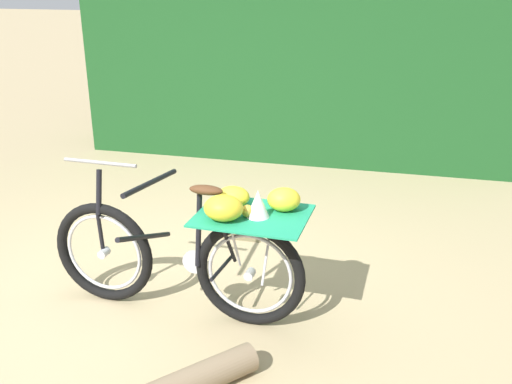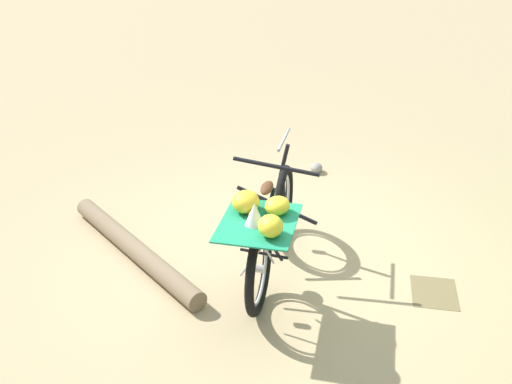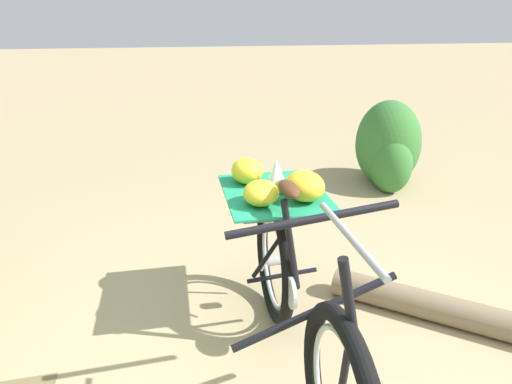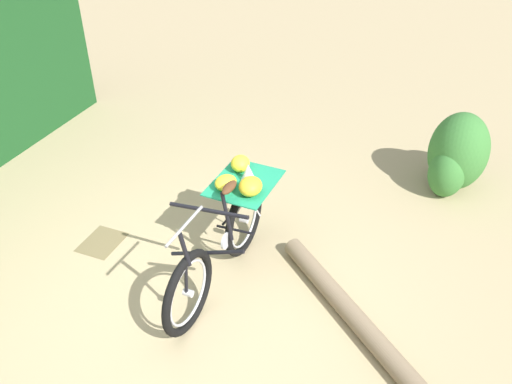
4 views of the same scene
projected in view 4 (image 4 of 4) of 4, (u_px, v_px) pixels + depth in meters
ground_plane at (193, 297)px, 4.78m from camera, size 60.00×60.00×0.00m
bicycle at (225, 233)px, 4.74m from camera, size 1.79×0.71×1.03m
fallen_log at (353, 316)px, 4.49m from camera, size 1.44×1.63×0.17m
shrub_cluster at (458, 155)px, 6.03m from camera, size 0.95×0.65×0.90m
leaf_litter_patch at (102, 242)px, 5.40m from camera, size 0.44×0.36×0.01m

